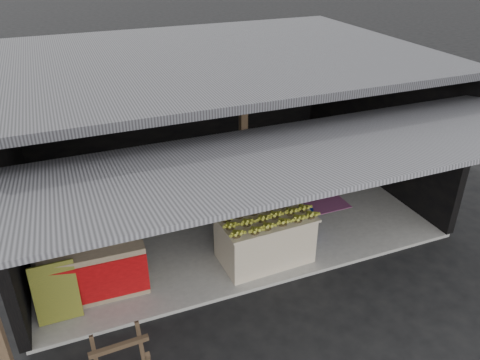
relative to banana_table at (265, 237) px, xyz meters
name	(u,v)px	position (x,y,z in m)	size (l,w,h in m)	color
ground	(272,286)	(-0.15, -0.62, -0.47)	(80.00, 80.00, 0.00)	black
concrete_slab	(217,206)	(-0.15, 1.88, -0.44)	(7.00, 5.00, 0.06)	gray
shophouse	(209,100)	(-0.15, 2.20, 1.63)	(7.40, 7.29, 3.02)	black
banana_table	(265,237)	(0.00, 0.00, 0.00)	(1.52, 0.97, 0.82)	beige
banana_pile	(265,212)	(0.00, 0.00, 0.49)	(1.37, 0.82, 0.16)	gold
white_crate	(243,198)	(0.07, 1.09, 0.12)	(0.98, 0.69, 1.07)	white
neighbor_stall	(94,267)	(-2.63, 0.22, 0.04)	(1.47, 0.70, 1.50)	#998466
green_signboard	(56,293)	(-3.18, -0.14, 0.03)	(0.59, 0.04, 0.88)	black
sawhorse	(121,359)	(-2.54, -1.52, -0.06)	(0.69, 0.60, 0.65)	#4C3826
water_barrel	(302,223)	(0.90, 0.37, -0.17)	(0.33, 0.33, 0.49)	navy
plastic_chair	(321,164)	(2.16, 1.90, 0.05)	(0.43, 0.43, 0.79)	#090A35
magenta_rug	(306,202)	(1.51, 1.29, -0.41)	(1.50, 1.00, 0.01)	#721957
picture_frames	(171,80)	(-0.31, 4.27, 1.46)	(1.62, 0.04, 0.46)	black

